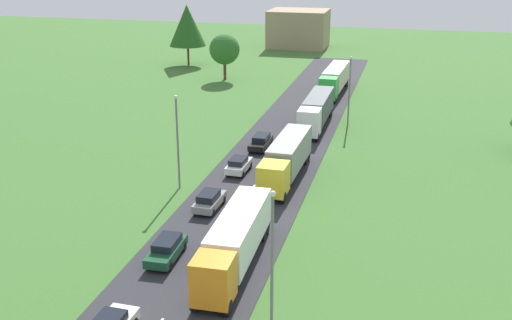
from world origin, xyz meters
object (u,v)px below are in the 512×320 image
at_px(car_third, 209,200).
at_px(lamppost_lead, 272,254).
at_px(truck_fourth, 335,79).
at_px(lamppost_second, 177,138).
at_px(truck_second, 286,158).
at_px(truck_lead, 235,240).
at_px(car_fifth, 261,142).
at_px(car_fourth, 239,165).
at_px(truck_third, 316,110).
at_px(distant_building, 299,29).
at_px(lamppost_third, 350,87).
at_px(tree_oak, 187,25).
at_px(tree_maple, 225,49).
at_px(car_second, 166,249).

bearing_deg(car_third, lamppost_lead, -59.63).
relative_size(truck_fourth, car_third, 3.31).
relative_size(truck_fourth, lamppost_second, 1.58).
bearing_deg(truck_second, truck_lead, -90.01).
xyz_separation_m(car_fifth, lamppost_second, (-4.53, -12.76, 4.01)).
xyz_separation_m(car_third, car_fourth, (0.03, 8.97, -0.01)).
bearing_deg(car_fifth, truck_third, 65.84).
xyz_separation_m(lamppost_second, distant_building, (-4.07, 80.57, -1.02)).
distance_m(car_fourth, lamppost_lead, 25.91).
relative_size(truck_lead, truck_fourth, 0.92).
bearing_deg(lamppost_lead, truck_lead, 122.66).
xyz_separation_m(truck_third, lamppost_third, (3.67, 1.71, 2.59)).
bearing_deg(tree_oak, car_fourth, -64.85).
height_order(lamppost_lead, tree_oak, tree_oak).
height_order(lamppost_lead, lamppost_second, lamppost_second).
bearing_deg(tree_maple, truck_lead, -72.33).
relative_size(lamppost_lead, tree_maple, 1.18).
xyz_separation_m(truck_second, car_fifth, (-4.46, 8.03, -1.29)).
height_order(tree_oak, tree_maple, tree_oak).
distance_m(truck_second, tree_maple, 45.06).
distance_m(car_fifth, lamppost_third, 14.72).
height_order(truck_second, tree_oak, tree_oak).
bearing_deg(tree_oak, car_second, -71.05).
xyz_separation_m(truck_second, lamppost_third, (3.67, 19.67, 2.60)).
distance_m(truck_fourth, lamppost_third, 16.79).
bearing_deg(truck_lead, lamppost_lead, -57.34).
bearing_deg(lamppost_lead, truck_fourth, 93.98).
distance_m(truck_second, car_third, 9.97).
distance_m(car_fifth, lamppost_second, 14.12).
distance_m(tree_oak, tree_maple, 14.38).
height_order(car_second, lamppost_third, lamppost_third).
distance_m(truck_lead, car_fourth, 18.44).
height_order(car_third, car_fourth, car_third).
xyz_separation_m(car_third, lamppost_second, (-4.17, 3.91, 3.99)).
bearing_deg(lamppost_second, lamppost_lead, -55.58).
bearing_deg(car_fifth, car_second, -91.26).
height_order(truck_fourth, car_fifth, truck_fourth).
height_order(truck_fourth, car_second, truck_fourth).
xyz_separation_m(truck_second, truck_third, (-0.00, 17.95, 0.01)).
distance_m(lamppost_second, distant_building, 80.68).
bearing_deg(lamppost_second, truck_lead, -54.73).
bearing_deg(distant_building, car_fifth, -82.77).
distance_m(truck_third, car_second, 35.94).
xyz_separation_m(truck_third, distant_building, (-13.06, 57.89, 1.70)).
height_order(car_third, lamppost_lead, lamppost_lead).
bearing_deg(car_fourth, truck_fourth, 82.52).
bearing_deg(tree_oak, truck_third, -49.18).
distance_m(car_fourth, lamppost_third, 21.45).
xyz_separation_m(truck_second, car_second, (-5.02, -17.61, -1.27)).
distance_m(truck_second, car_fourth, 4.96).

